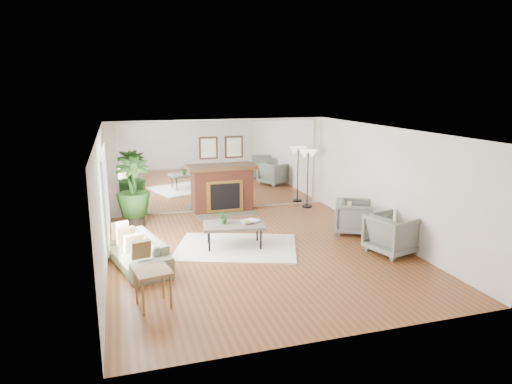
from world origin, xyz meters
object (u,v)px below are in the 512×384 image
object	(u,v)px
fireplace	(223,188)
floor_lamp	(308,158)
coffee_table	(234,226)
armchair_back	(354,217)
sofa	(137,252)
armchair_front	(393,234)
side_table	(153,276)
potted_ficus	(133,190)

from	to	relation	value
fireplace	floor_lamp	xyz separation A→B (m)	(2.39, -0.18, 0.74)
coffee_table	armchair_back	distance (m)	2.92
sofa	floor_lamp	xyz separation A→B (m)	(4.84, 3.14, 1.12)
sofa	armchair_front	size ratio (longest dim) A/B	2.16
armchair_back	fireplace	bearing A→B (deg)	71.85
fireplace	side_table	distance (m)	5.57
armchair_front	potted_ficus	distance (m)	6.10
armchair_back	sofa	bearing A→B (deg)	126.15
fireplace	floor_lamp	distance (m)	2.51
coffee_table	sofa	distance (m)	2.10
coffee_table	potted_ficus	xyz separation A→B (m)	(-1.96, 2.21, 0.44)
armchair_front	potted_ficus	size ratio (longest dim) A/B	0.53
side_table	floor_lamp	world-z (taller)	floor_lamp
armchair_front	floor_lamp	world-z (taller)	floor_lamp
floor_lamp	armchair_front	bearing A→B (deg)	-87.00
sofa	armchair_back	bearing A→B (deg)	82.01
potted_ficus	sofa	bearing A→B (deg)	-91.47
armchair_back	side_table	distance (m)	5.35
coffee_table	side_table	bearing A→B (deg)	-129.41
sofa	potted_ficus	size ratio (longest dim) A/B	1.14
fireplace	armchair_front	distance (m)	4.87
sofa	floor_lamp	distance (m)	5.88
armchair_front	floor_lamp	xyz separation A→B (m)	(-0.21, 3.93, 0.99)
fireplace	armchair_front	xyz separation A→B (m)	(2.60, -4.11, -0.25)
potted_ficus	floor_lamp	world-z (taller)	potted_ficus
armchair_front	side_table	xyz separation A→B (m)	(-4.88, -0.98, 0.10)
armchair_front	side_table	size ratio (longest dim) A/B	1.46
side_table	floor_lamp	distance (m)	6.83
coffee_table	floor_lamp	world-z (taller)	floor_lamp
sofa	armchair_front	bearing A→B (deg)	65.82
fireplace	side_table	size ratio (longest dim) A/B	3.33
coffee_table	armchair_front	world-z (taller)	armchair_front
side_table	floor_lamp	xyz separation A→B (m)	(4.67, 4.91, 0.89)
coffee_table	potted_ficus	world-z (taller)	potted_ficus
coffee_table	side_table	size ratio (longest dim) A/B	2.26
armchair_front	floor_lamp	bearing A→B (deg)	-12.47
coffee_table	armchair_front	size ratio (longest dim) A/B	1.55
fireplace	sofa	xyz separation A→B (m)	(-2.45, -3.31, -0.38)
fireplace	armchair_back	world-z (taller)	fireplace
fireplace	sofa	size ratio (longest dim) A/B	1.06
side_table	sofa	bearing A→B (deg)	95.56
floor_lamp	side_table	bearing A→B (deg)	-133.59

